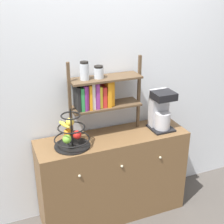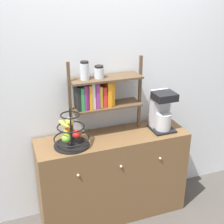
% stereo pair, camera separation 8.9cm
% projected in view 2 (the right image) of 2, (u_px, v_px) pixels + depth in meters
% --- Properties ---
extents(wall_back, '(7.00, 0.05, 2.60)m').
position_uv_depth(wall_back, '(103.00, 79.00, 2.80)').
color(wall_back, silver).
rests_on(wall_back, ground_plane).
extents(sideboard, '(1.37, 0.42, 0.84)m').
position_uv_depth(sideboard, '(113.00, 176.00, 2.93)').
color(sideboard, brown).
rests_on(sideboard, ground_plane).
extents(coffee_maker, '(0.20, 0.21, 0.37)m').
position_uv_depth(coffee_maker, '(162.00, 111.00, 2.83)').
color(coffee_maker, black).
rests_on(coffee_maker, sideboard).
extents(fruit_stand, '(0.30, 0.30, 0.34)m').
position_uv_depth(fruit_stand, '(70.00, 134.00, 2.57)').
color(fruit_stand, black).
rests_on(fruit_stand, sideboard).
extents(shelf_hutch, '(0.67, 0.20, 0.68)m').
position_uv_depth(shelf_hutch, '(98.00, 92.00, 2.67)').
color(shelf_hutch, brown).
rests_on(shelf_hutch, sideboard).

